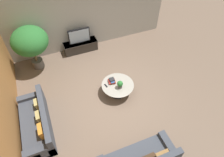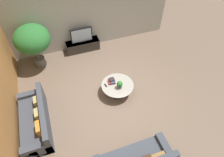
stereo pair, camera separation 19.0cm
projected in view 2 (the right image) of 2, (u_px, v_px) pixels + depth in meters
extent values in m
plane|color=brown|center=(112.00, 96.00, 7.22)|extent=(24.00, 24.00, 0.00)
cube|color=#A39E93|center=(86.00, 15.00, 8.20)|extent=(7.40, 0.12, 3.00)
cube|color=#2D2823|center=(83.00, 46.00, 8.85)|extent=(1.44, 0.48, 0.46)
cube|color=#2D2823|center=(82.00, 42.00, 8.69)|extent=(1.47, 0.50, 0.02)
cube|color=black|center=(81.00, 35.00, 8.45)|extent=(0.93, 0.08, 0.65)
cube|color=#99A8B7|center=(82.00, 36.00, 8.42)|extent=(0.85, 0.00, 0.58)
cube|color=black|center=(82.00, 41.00, 8.67)|extent=(0.28, 0.13, 0.02)
cylinder|color=black|center=(117.00, 92.00, 7.33)|extent=(0.63, 0.63, 0.02)
cylinder|color=black|center=(117.00, 89.00, 7.19)|extent=(0.10, 0.10, 0.41)
cylinder|color=gray|center=(118.00, 85.00, 7.03)|extent=(1.15, 1.15, 0.02)
cube|color=#3D424C|center=(35.00, 122.00, 6.26)|extent=(0.84, 2.15, 0.42)
cube|color=#3D424C|center=(43.00, 112.00, 6.03)|extent=(0.16, 2.15, 0.42)
cube|color=#3D424C|center=(32.00, 98.00, 6.84)|extent=(0.84, 0.20, 0.54)
cube|color=#3D424C|center=(38.00, 150.00, 5.60)|extent=(0.84, 0.20, 0.54)
cube|color=tan|center=(36.00, 102.00, 6.38)|extent=(0.15, 0.29, 0.27)
cube|color=tan|center=(38.00, 115.00, 6.04)|extent=(0.17, 0.32, 0.30)
cube|color=orange|center=(39.00, 129.00, 5.69)|extent=(0.16, 0.38, 0.35)
cube|color=#3D424C|center=(164.00, 150.00, 5.60)|extent=(0.20, 0.84, 0.54)
cube|color=olive|center=(157.00, 156.00, 5.16)|extent=(0.37, 0.17, 0.35)
cylinder|color=#514C47|center=(40.00, 61.00, 8.21)|extent=(0.43, 0.43, 0.37)
cylinder|color=brown|center=(37.00, 54.00, 7.92)|extent=(0.08, 0.08, 0.41)
ellipsoid|color=#286B2D|center=(32.00, 39.00, 7.39)|extent=(1.35, 1.35, 1.05)
cylinder|color=#514C47|center=(120.00, 87.00, 6.90)|extent=(0.16, 0.16, 0.11)
sphere|color=#286B2D|center=(120.00, 84.00, 6.80)|extent=(0.20, 0.20, 0.20)
cube|color=gold|center=(112.00, 81.00, 7.12)|extent=(0.22, 0.25, 0.03)
cube|color=#A32823|center=(112.00, 81.00, 7.07)|extent=(0.27, 0.28, 0.04)
cube|color=#2D4C84|center=(112.00, 80.00, 7.05)|extent=(0.16, 0.27, 0.03)
cube|color=#232326|center=(112.00, 79.00, 7.04)|extent=(0.18, 0.18, 0.04)
cube|color=black|center=(106.00, 85.00, 7.00)|extent=(0.07, 0.16, 0.02)
cube|color=gray|center=(121.00, 84.00, 7.05)|extent=(0.11, 0.16, 0.02)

